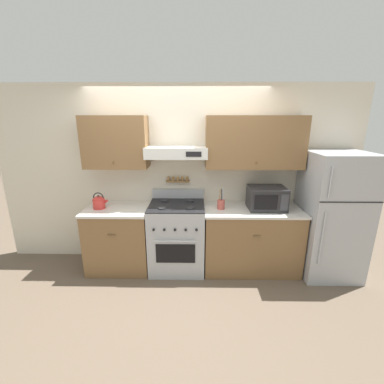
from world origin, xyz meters
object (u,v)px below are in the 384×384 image
at_px(refrigerator, 331,215).
at_px(utensil_crock, 221,204).
at_px(microwave, 267,198).
at_px(tea_kettle, 99,202).
at_px(stove_range, 177,236).

distance_m(refrigerator, utensil_crock, 1.49).
bearing_deg(utensil_crock, microwave, 1.66).
bearing_deg(refrigerator, tea_kettle, 179.18).
height_order(refrigerator, utensil_crock, refrigerator).
bearing_deg(utensil_crock, tea_kettle, -180.00).
height_order(refrigerator, microwave, refrigerator).
height_order(stove_range, utensil_crock, utensil_crock).
relative_size(stove_range, refrigerator, 0.65).
bearing_deg(tea_kettle, refrigerator, -0.82).
height_order(microwave, utensil_crock, microwave).
xyz_separation_m(refrigerator, tea_kettle, (-3.14, 0.05, 0.15)).
xyz_separation_m(stove_range, tea_kettle, (-1.06, -0.01, 0.51)).
bearing_deg(microwave, tea_kettle, -179.55).
height_order(refrigerator, tea_kettle, refrigerator).
distance_m(stove_range, refrigerator, 2.12).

